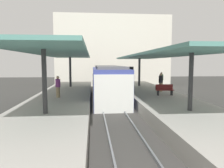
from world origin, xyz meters
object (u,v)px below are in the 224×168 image
platform_sign (129,73)px  passenger_near_bench (161,82)px  passenger_far_end (161,81)px  passenger_mid_platform (58,86)px  commuter_train (108,83)px  platform_bench (165,89)px

platform_sign → passenger_near_bench: 3.27m
platform_sign → passenger_near_bench: bearing=-36.1°
passenger_far_end → passenger_near_bench: bearing=-110.4°
passenger_near_bench → platform_sign: bearing=143.9°
passenger_near_bench → passenger_mid_platform: passenger_near_bench is taller
commuter_train → platform_bench: commuter_train is taller
passenger_far_end → commuter_train: bearing=-173.0°
platform_bench → passenger_mid_platform: bearing=-177.4°
platform_bench → platform_sign: (-2.18, 4.08, 1.16)m
passenger_mid_platform → platform_bench: bearing=2.6°
passenger_near_bench → passenger_far_end: passenger_far_end is taller
commuter_train → passenger_near_bench: 4.74m
commuter_train → platform_sign: size_ratio=4.93×
passenger_near_bench → passenger_mid_platform: 9.01m
platform_bench → platform_sign: 4.76m
commuter_train → platform_bench: (4.28, -2.98, -0.26)m
passenger_mid_platform → passenger_far_end: (9.16, 3.98, 0.05)m
platform_sign → passenger_far_end: platform_sign is taller
passenger_mid_platform → passenger_far_end: 9.99m
passenger_mid_platform → commuter_train: bearing=40.2°
platform_sign → passenger_mid_platform: size_ratio=1.39×
passenger_far_end → passenger_mid_platform: bearing=-156.5°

